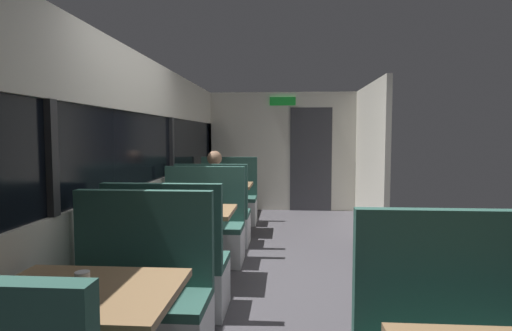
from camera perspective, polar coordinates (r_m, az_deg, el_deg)
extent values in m
cube|color=#423F44|center=(4.22, 3.07, -16.37)|extent=(3.30, 9.20, 0.02)
cube|color=beige|center=(4.35, -16.64, -9.24)|extent=(0.08, 8.40, 0.95)
cube|color=beige|center=(4.27, -17.08, 11.11)|extent=(0.08, 8.40, 0.60)
cube|color=black|center=(4.24, -17.01, 2.02)|extent=(0.03, 8.40, 0.75)
cube|color=#2D2D30|center=(2.96, -26.24, 0.90)|extent=(0.06, 0.08, 0.75)
cube|color=#2D2D30|center=(5.56, -11.52, 2.59)|extent=(0.06, 0.08, 0.75)
cube|color=#2D2D30|center=(8.29, -6.30, 3.15)|extent=(0.06, 0.08, 0.75)
cube|color=beige|center=(8.16, 3.64, 1.93)|extent=(2.90, 0.08, 2.30)
cube|color=#333338|center=(8.13, 7.52, 0.83)|extent=(0.80, 0.04, 2.00)
cube|color=green|center=(8.12, 3.67, 8.77)|extent=(0.50, 0.03, 0.16)
cube|color=beige|center=(7.10, 15.35, 1.44)|extent=(0.08, 2.40, 2.30)
cube|color=olive|center=(2.23, -22.67, -15.89)|extent=(0.90, 0.70, 0.04)
cube|color=#2D564C|center=(2.90, -16.34, -17.28)|extent=(0.95, 0.50, 0.06)
cube|color=#2D564C|center=(2.98, -15.06, -9.49)|extent=(0.95, 0.08, 0.65)
cylinder|color=#9E9EA3|center=(4.27, -9.23, -11.11)|extent=(0.10, 0.10, 0.70)
cube|color=olive|center=(4.19, -9.29, -6.22)|extent=(0.90, 0.70, 0.04)
cube|color=silver|center=(3.71, -11.65, -16.05)|extent=(0.95, 0.50, 0.39)
cube|color=#2D564C|center=(3.64, -11.71, -12.72)|extent=(0.95, 0.50, 0.06)
cube|color=#2D564C|center=(3.35, -12.78, -7.92)|extent=(0.95, 0.08, 0.65)
cube|color=silver|center=(4.93, -7.41, -10.85)|extent=(0.95, 0.50, 0.39)
cube|color=#2D564C|center=(4.88, -7.44, -8.30)|extent=(0.95, 0.50, 0.06)
cube|color=#2D564C|center=(5.02, -7.00, -3.83)|extent=(0.95, 0.08, 0.65)
cylinder|color=#9E9EA3|center=(6.32, -4.73, -6.04)|extent=(0.10, 0.10, 0.70)
cube|color=olive|center=(6.27, -4.75, -2.71)|extent=(0.90, 0.70, 0.04)
cube|color=silver|center=(5.71, -5.75, -8.74)|extent=(0.95, 0.50, 0.39)
cube|color=#2D564C|center=(5.67, -5.77, -6.53)|extent=(0.95, 0.50, 0.06)
cube|color=#2D564C|center=(5.41, -6.18, -3.24)|extent=(0.95, 0.08, 0.65)
cube|color=silver|center=(6.99, -3.89, -6.34)|extent=(0.95, 0.50, 0.39)
cube|color=#2D564C|center=(6.95, -3.90, -4.52)|extent=(0.95, 0.50, 0.06)
cube|color=#2D564C|center=(7.12, -3.67, -1.44)|extent=(0.95, 0.08, 0.65)
cube|color=#2D564C|center=(2.39, 24.85, -13.17)|extent=(0.95, 0.08, 0.65)
cube|color=#26262D|center=(5.71, -5.75, -8.45)|extent=(0.30, 0.36, 0.45)
cube|color=#99999E|center=(5.67, -5.70, -3.15)|extent=(0.34, 0.22, 0.60)
sphere|color=#8C664C|center=(5.65, -5.70, 1.00)|extent=(0.20, 0.20, 0.20)
cylinder|color=#99999E|center=(5.88, -7.33, -2.70)|extent=(0.07, 0.28, 0.07)
cylinder|color=#99999E|center=(5.81, -3.46, -2.76)|extent=(0.07, 0.28, 0.07)
cylinder|color=white|center=(6.24, -5.70, -2.15)|extent=(0.07, 0.07, 0.09)
cylinder|color=white|center=(2.20, -22.66, -14.39)|extent=(0.07, 0.07, 0.09)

